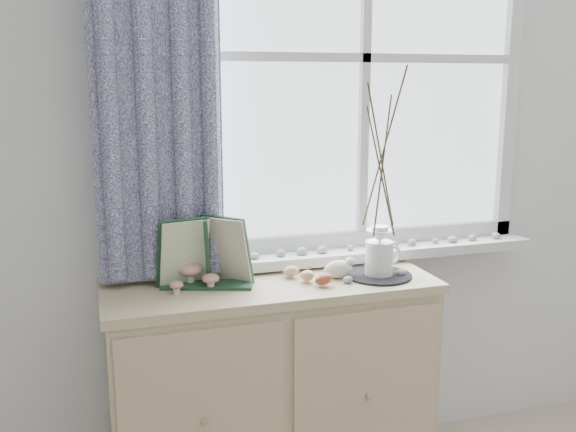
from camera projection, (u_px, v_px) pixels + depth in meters
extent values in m
cube|color=white|center=(290.00, 149.00, 2.50)|extent=(4.00, 0.04, 2.60)
cube|color=white|center=(363.00, 58.00, 2.51)|extent=(1.30, 0.01, 1.40)
cube|color=silver|center=(366.00, 253.00, 2.60)|extent=(1.45, 0.16, 0.04)
cube|color=#0B0B3D|center=(154.00, 46.00, 2.15)|extent=(0.44, 0.06, 1.61)
cube|color=tan|center=(271.00, 394.00, 2.41)|extent=(1.17, 0.43, 0.81)
cube|color=tan|center=(271.00, 286.00, 2.32)|extent=(1.20, 0.45, 0.03)
cube|color=#C6B589|center=(367.00, 411.00, 2.29)|extent=(0.55, 0.01, 0.75)
cylinder|color=beige|center=(190.00, 277.00, 2.27)|extent=(0.03, 0.03, 0.06)
ellipsoid|color=#A61405|center=(190.00, 269.00, 2.27)|extent=(0.09, 0.09, 0.05)
cylinder|color=beige|center=(211.00, 284.00, 2.23)|extent=(0.03, 0.03, 0.04)
ellipsoid|color=#A61405|center=(211.00, 278.00, 2.22)|extent=(0.06, 0.06, 0.03)
cylinder|color=beige|center=(177.00, 289.00, 2.18)|extent=(0.02, 0.02, 0.03)
ellipsoid|color=#A61405|center=(176.00, 285.00, 2.18)|extent=(0.05, 0.05, 0.03)
ellipsoid|color=tan|center=(307.00, 275.00, 2.31)|extent=(0.05, 0.04, 0.06)
ellipsoid|color=tan|center=(291.00, 271.00, 2.36)|extent=(0.05, 0.04, 0.06)
ellipsoid|color=maroon|center=(324.00, 279.00, 2.26)|extent=(0.05, 0.04, 0.06)
cylinder|color=black|center=(379.00, 275.00, 2.38)|extent=(0.25, 0.25, 0.01)
cylinder|color=silver|center=(379.00, 258.00, 2.37)|extent=(0.13, 0.13, 0.13)
cone|color=silver|center=(380.00, 236.00, 2.35)|extent=(0.10, 0.10, 0.05)
cylinder|color=silver|center=(380.00, 230.00, 2.35)|extent=(0.06, 0.06, 0.03)
torus|color=silver|center=(393.00, 255.00, 2.38)|extent=(0.08, 0.04, 0.08)
ellipsoid|color=#97989A|center=(348.00, 280.00, 2.30)|extent=(0.04, 0.03, 0.03)
ellipsoid|color=#97989A|center=(342.00, 267.00, 2.46)|extent=(0.04, 0.03, 0.03)
ellipsoid|color=#97989A|center=(401.00, 273.00, 2.38)|extent=(0.04, 0.03, 0.03)
ellipsoid|color=#97989A|center=(309.00, 267.00, 2.46)|extent=(0.04, 0.03, 0.03)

